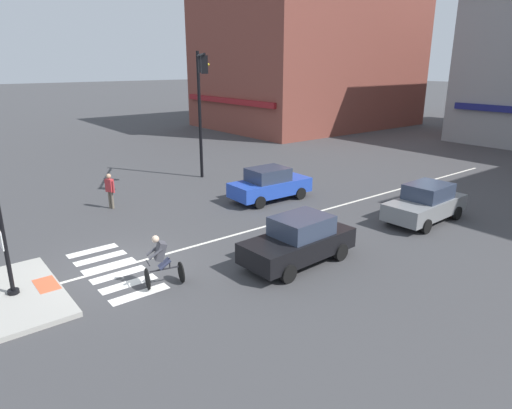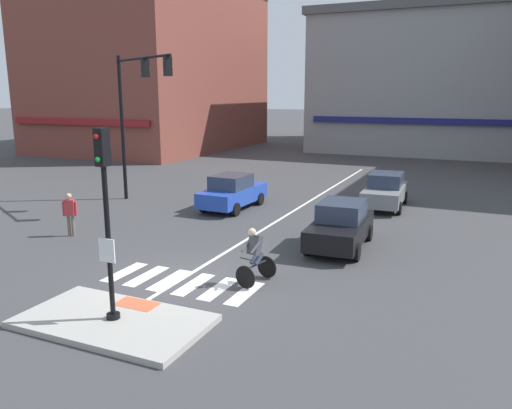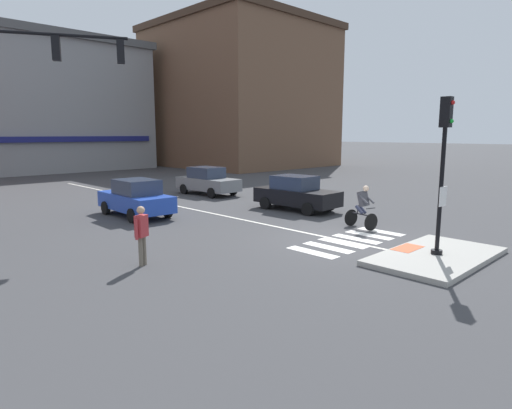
# 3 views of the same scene
# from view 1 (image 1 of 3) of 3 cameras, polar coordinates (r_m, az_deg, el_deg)

# --- Properties ---
(ground_plane) EXTENTS (300.00, 300.00, 0.00)m
(ground_plane) POSITION_cam_1_polar(r_m,az_deg,el_deg) (15.79, -16.85, -7.77)
(ground_plane) COLOR #3D3D3F
(traffic_island) EXTENTS (4.50, 2.49, 0.15)m
(traffic_island) POSITION_cam_1_polar(r_m,az_deg,el_deg) (15.09, -28.34, -10.15)
(traffic_island) COLOR #A3A099
(traffic_island) RESTS_ON ground
(tactile_pad_front) EXTENTS (1.10, 0.60, 0.01)m
(tactile_pad_front) POSITION_cam_1_polar(r_m,az_deg,el_deg) (15.18, -25.06, -9.16)
(tactile_pad_front) COLOR #DB5B38
(tactile_pad_front) RESTS_ON traffic_island
(crosswalk_stripe_a) EXTENTS (0.44, 1.80, 0.01)m
(crosswalk_stripe_a) POSITION_cam_1_polar(r_m,az_deg,el_deg) (17.51, -20.03, -5.52)
(crosswalk_stripe_a) COLOR silver
(crosswalk_stripe_a) RESTS_ON ground
(crosswalk_stripe_b) EXTENTS (0.44, 1.80, 0.01)m
(crosswalk_stripe_b) POSITION_cam_1_polar(r_m,az_deg,el_deg) (16.79, -19.12, -6.43)
(crosswalk_stripe_b) COLOR silver
(crosswalk_stripe_b) RESTS_ON ground
(crosswalk_stripe_c) EXTENTS (0.44, 1.80, 0.01)m
(crosswalk_stripe_c) POSITION_cam_1_polar(r_m,az_deg,el_deg) (16.07, -18.14, -7.41)
(crosswalk_stripe_c) COLOR silver
(crosswalk_stripe_c) RESTS_ON ground
(crosswalk_stripe_d) EXTENTS (0.44, 1.80, 0.01)m
(crosswalk_stripe_d) POSITION_cam_1_polar(r_m,az_deg,el_deg) (15.37, -17.05, -8.49)
(crosswalk_stripe_d) COLOR silver
(crosswalk_stripe_d) RESTS_ON ground
(crosswalk_stripe_e) EXTENTS (0.44, 1.80, 0.01)m
(crosswalk_stripe_e) POSITION_cam_1_polar(r_m,az_deg,el_deg) (14.68, -15.85, -9.66)
(crosswalk_stripe_e) COLOR silver
(crosswalk_stripe_e) RESTS_ON ground
(crosswalk_stripe_f) EXTENTS (0.44, 1.80, 0.01)m
(crosswalk_stripe_f) POSITION_cam_1_polar(r_m,az_deg,el_deg) (14.00, -14.53, -10.94)
(crosswalk_stripe_f) COLOR silver
(crosswalk_stripe_f) RESTS_ON ground
(lane_centre_line) EXTENTS (0.14, 28.00, 0.01)m
(lane_centre_line) POSITION_cam_1_polar(r_m,az_deg,el_deg) (21.20, 8.85, -0.63)
(lane_centre_line) COLOR silver
(lane_centre_line) RESTS_ON ground
(traffic_light_mast) EXTENTS (4.74, 2.58, 7.16)m
(traffic_light_mast) POSITION_cam_1_polar(r_m,az_deg,el_deg) (24.80, -7.02, 13.75)
(traffic_light_mast) COLOR black
(traffic_light_mast) RESTS_ON ground
(building_far_block) EXTENTS (15.80, 21.34, 15.80)m
(building_far_block) POSITION_cam_1_polar(r_m,az_deg,el_deg) (50.14, 6.78, 19.05)
(building_far_block) COLOR brown
(building_far_block) RESTS_ON ground
(car_blue_westbound_far) EXTENTS (1.93, 4.15, 1.64)m
(car_blue_westbound_far) POSITION_cam_1_polar(r_m,az_deg,el_deg) (22.22, 1.74, 2.60)
(car_blue_westbound_far) COLOR #2347B7
(car_blue_westbound_far) RESTS_ON ground
(car_grey_eastbound_far) EXTENTS (1.98, 4.17, 1.64)m
(car_grey_eastbound_far) POSITION_cam_1_polar(r_m,az_deg,el_deg) (20.53, 20.73, 0.17)
(car_grey_eastbound_far) COLOR slate
(car_grey_eastbound_far) RESTS_ON ground
(car_black_eastbound_mid) EXTENTS (1.99, 4.17, 1.64)m
(car_black_eastbound_mid) POSITION_cam_1_polar(r_m,az_deg,el_deg) (15.31, 5.47, -4.54)
(car_black_eastbound_mid) COLOR black
(car_black_eastbound_mid) RESTS_ON ground
(cyclist) EXTENTS (0.87, 1.20, 1.68)m
(cyclist) POSITION_cam_1_polar(r_m,az_deg,el_deg) (13.95, -11.92, -6.88)
(cyclist) COLOR black
(cyclist) RESTS_ON ground
(pedestrian_at_curb_left) EXTENTS (0.50, 0.36, 1.67)m
(pedestrian_at_curb_left) POSITION_cam_1_polar(r_m,az_deg,el_deg) (21.93, -18.06, 1.98)
(pedestrian_at_curb_left) COLOR #6B6051
(pedestrian_at_curb_left) RESTS_ON ground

